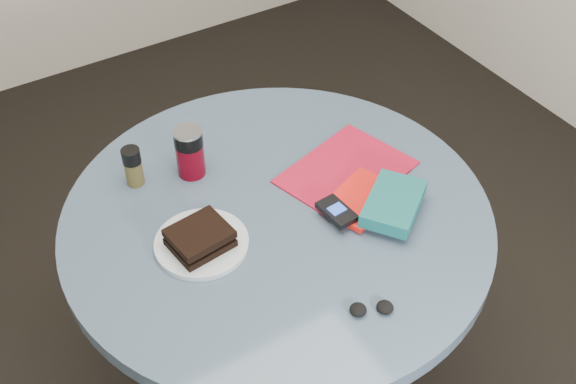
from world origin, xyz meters
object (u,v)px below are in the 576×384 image
red_book (360,199)px  headphones (372,308)px  table (278,259)px  plate (202,243)px  pepper_grinder (133,166)px  soda_can (190,152)px  mp3_player (337,212)px  novel (394,203)px  magazine (346,172)px  sandwich (200,238)px

red_book → headphones: bearing=-142.5°
table → red_book: 0.26m
plate → table: bearing=0.3°
pepper_grinder → red_book: 0.54m
soda_can → mp3_player: size_ratio=1.34×
soda_can → headphones: bearing=-78.3°
table → novel: novel is taller
plate → red_book: bearing=-11.3°
red_book → mp3_player: bearing=171.3°
plate → magazine: 0.41m
magazine → table: bearing=171.5°
sandwich → pepper_grinder: pepper_grinder is taller
pepper_grinder → mp3_player: pepper_grinder is taller
red_book → headphones: size_ratio=1.82×
table → novel: 0.33m
table → magazine: magazine is taller
mp3_player → headphones: (-0.09, -0.25, -0.02)m
soda_can → red_book: bearing=-46.8°
table → plate: (-0.19, -0.00, 0.17)m
table → pepper_grinder: (-0.24, 0.27, 0.22)m
pepper_grinder → headphones: (0.25, -0.61, -0.04)m
sandwich → pepper_grinder: size_ratio=1.34×
plate → magazine: plate is taller
magazine → novel: novel is taller
novel → headphones: novel is taller
novel → magazine: bearing=55.9°
sandwich → soda_can: soda_can is taller
red_book → novel: 0.08m
soda_can → red_book: soda_can is taller
table → mp3_player: mp3_player is taller
mp3_player → headphones: bearing=-109.2°
table → headphones: (0.01, -0.34, 0.17)m
soda_can → novel: size_ratio=0.75×
mp3_player → magazine: bearing=46.8°
mp3_player → plate: bearing=162.7°
soda_can → magazine: soda_can is taller
plate → magazine: bearing=4.1°
table → pepper_grinder: pepper_grinder is taller
red_book → novel: (0.04, -0.07, 0.02)m
sandwich → headphones: size_ratio=1.41×
table → pepper_grinder: size_ratio=9.77×
soda_can → red_book: size_ratio=0.73×
plate → red_book: (0.38, -0.08, 0.01)m
table → plate: plate is taller
soda_can → table: bearing=-65.4°
sandwich → magazine: bearing=5.2°
plate → red_book: size_ratio=1.18×
soda_can → novel: (0.33, -0.38, -0.03)m
plate → soda_can: (0.09, 0.23, 0.06)m
magazine → headphones: size_ratio=3.11×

